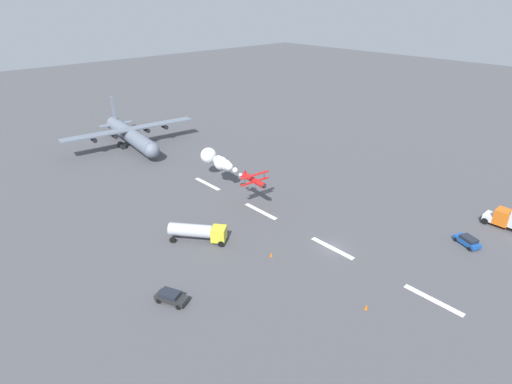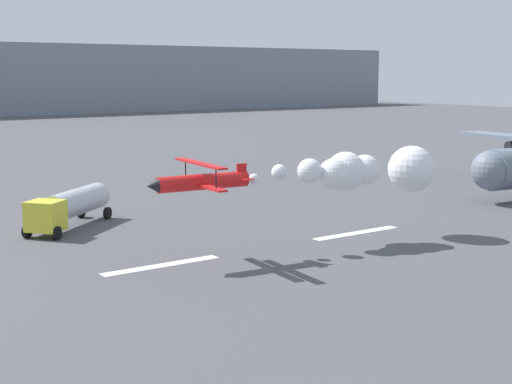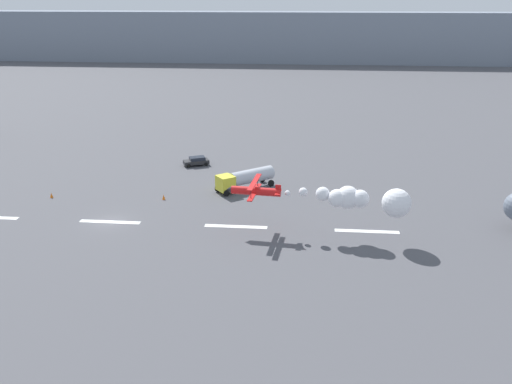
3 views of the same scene
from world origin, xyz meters
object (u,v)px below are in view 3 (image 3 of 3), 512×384
(traffic_cone_far, at_px, (164,197))
(airport_staff_sedan, at_px, (196,161))
(traffic_cone_near, at_px, (51,195))
(fuel_tanker_truck, at_px, (245,178))
(stunt_biplane_red, at_px, (358,199))

(traffic_cone_far, bearing_deg, airport_staff_sedan, 84.69)
(airport_staff_sedan, bearing_deg, traffic_cone_near, -135.91)
(fuel_tanker_truck, relative_size, traffic_cone_near, 11.63)
(stunt_biplane_red, xyz_separation_m, traffic_cone_far, (-26.43, 10.78, -4.66))
(stunt_biplane_red, relative_size, traffic_cone_far, 29.49)
(stunt_biplane_red, bearing_deg, traffic_cone_near, 166.78)
(stunt_biplane_red, height_order, traffic_cone_far, stunt_biplane_red)
(airport_staff_sedan, bearing_deg, fuel_tanker_truck, -49.33)
(fuel_tanker_truck, relative_size, traffic_cone_far, 11.63)
(stunt_biplane_red, distance_m, airport_staff_sedan, 37.29)
(fuel_tanker_truck, distance_m, traffic_cone_far, 12.50)
(airport_staff_sedan, distance_m, traffic_cone_near, 24.98)
(fuel_tanker_truck, xyz_separation_m, airport_staff_sedan, (-9.58, 11.15, -0.93))
(airport_staff_sedan, distance_m, traffic_cone_far, 16.74)
(fuel_tanker_truck, relative_size, airport_staff_sedan, 1.88)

